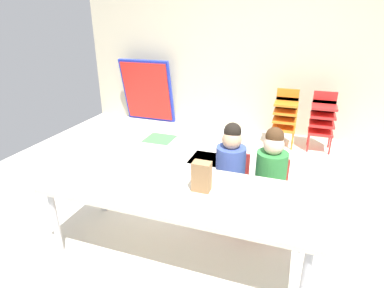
{
  "coord_description": "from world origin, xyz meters",
  "views": [
    {
      "loc": [
        0.61,
        -2.72,
        1.76
      ],
      "look_at": [
        -0.14,
        -0.61,
        0.84
      ],
      "focal_mm": 29.45,
      "sensor_mm": 36.0,
      "label": 1
    }
  ],
  "objects": [
    {
      "name": "seated_child_near_camera",
      "position": [
        0.1,
        -0.26,
        0.55
      ],
      "size": [
        0.32,
        0.31,
        0.92
      ],
      "color": "red",
      "rests_on": "ground_plane"
    },
    {
      "name": "back_wall",
      "position": [
        0.0,
        2.27,
        1.34
      ],
      "size": [
        5.93,
        0.1,
        2.67
      ],
      "primitive_type": "cube",
      "color": "beige",
      "rests_on": "ground_plane"
    },
    {
      "name": "donut_powdered_on_plate",
      "position": [
        -0.38,
        -0.96,
        0.61
      ],
      "size": [
        0.1,
        0.1,
        0.03
      ],
      "primitive_type": "torus",
      "color": "white",
      "rests_on": "craft_table"
    },
    {
      "name": "seated_child_middle_seat",
      "position": [
        0.45,
        -0.26,
        0.55
      ],
      "size": [
        0.33,
        0.33,
        0.92
      ],
      "color": "red",
      "rests_on": "ground_plane"
    },
    {
      "name": "paper_plate_near_edge",
      "position": [
        -0.38,
        -0.96,
        0.59
      ],
      "size": [
        0.18,
        0.18,
        0.01
      ],
      "primitive_type": "cylinder",
      "color": "white",
      "rests_on": "craft_table"
    },
    {
      "name": "folded_activity_table",
      "position": [
        -1.89,
        2.07,
        0.54
      ],
      "size": [
        0.9,
        0.29,
        1.09
      ],
      "color": "#1E33BF",
      "rests_on": "ground_plane"
    },
    {
      "name": "ground_plane",
      "position": [
        -0.01,
        0.01,
        -0.01
      ],
      "size": [
        5.93,
        4.54,
        0.02
      ],
      "color": "silver"
    },
    {
      "name": "paper_bag_brown",
      "position": [
        0.02,
        -0.83,
        0.7
      ],
      "size": [
        0.13,
        0.09,
        0.22
      ],
      "primitive_type": "cube",
      "color": "#9E754C",
      "rests_on": "craft_table"
    },
    {
      "name": "kid_chair_red_stack",
      "position": [
        0.92,
        1.75,
        0.46
      ],
      "size": [
        0.32,
        0.3,
        0.8
      ],
      "color": "red",
      "rests_on": "ground_plane"
    },
    {
      "name": "craft_table",
      "position": [
        -0.14,
        -0.86,
        0.54
      ],
      "size": [
        1.98,
        0.74,
        0.59
      ],
      "color": "beige",
      "rests_on": "ground_plane"
    },
    {
      "name": "kid_chair_orange_stack",
      "position": [
        0.43,
        1.75,
        0.46
      ],
      "size": [
        0.32,
        0.3,
        0.8
      ],
      "color": "orange",
      "rests_on": "ground_plane"
    }
  ]
}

